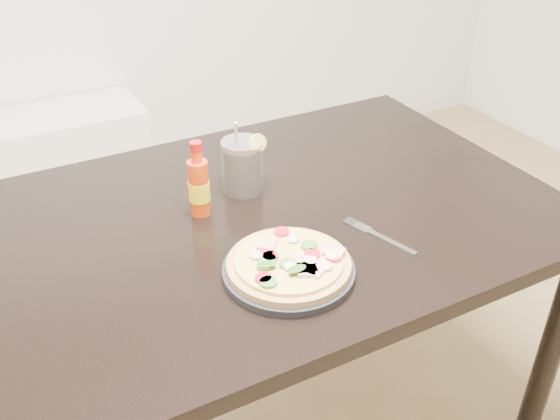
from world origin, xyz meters
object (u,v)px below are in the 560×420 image
pizza (290,263)px  cola_cup (243,167)px  plate (289,271)px  hot_sauce_bottle (199,186)px  dining_table (256,245)px  fork (377,235)px

pizza → cola_cup: 0.35m
plate → hot_sauce_bottle: size_ratio=1.46×
dining_table → fork: 0.29m
pizza → dining_table: bearing=81.0°
pizza → hot_sauce_bottle: bearing=103.5°
pizza → fork: 0.23m
dining_table → plate: 0.25m
dining_table → cola_cup: size_ratio=7.43×
fork → hot_sauce_bottle: bearing=121.4°
dining_table → plate: (-0.04, -0.23, 0.09)m
hot_sauce_bottle → cola_cup: cola_cup is taller
hot_sauce_bottle → cola_cup: size_ratio=0.96×
plate → cola_cup: 0.35m
plate → pizza: 0.02m
plate → fork: 0.23m
dining_table → fork: (0.19, -0.20, 0.09)m
hot_sauce_bottle → fork: 0.41m
plate → cola_cup: size_ratio=1.40×
dining_table → fork: bearing=-45.8°
dining_table → pizza: size_ratio=5.70×
dining_table → plate: bearing=-99.4°
dining_table → cola_cup: 0.19m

